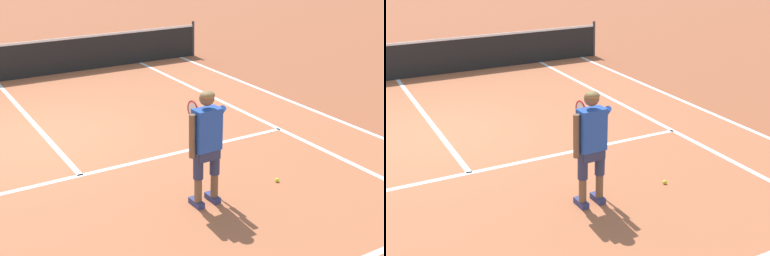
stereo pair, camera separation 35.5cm
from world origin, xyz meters
The scene contains 9 objects.
ground_plane centered at (0.00, 0.00, 0.00)m, with size 80.00×80.00×0.00m, color #9E5133.
court_inner_surface centered at (0.00, -0.77, 0.00)m, with size 10.98×10.75×0.00m, color #B2603D.
line_service centered at (0.00, -1.99, 0.00)m, with size 8.23×0.10×0.01m, color white.
line_centre_service centered at (0.00, 1.21, 0.00)m, with size 0.10×6.40×0.01m, color white.
line_singles_right centered at (4.12, -0.77, 0.00)m, with size 0.10×10.35×0.01m, color white.
line_doubles_right centered at (5.49, -0.77, 0.00)m, with size 0.10×10.35×0.01m, color white.
tennis_net centered at (0.00, 4.41, 0.50)m, with size 11.96×0.08×1.07m.
tennis_player centered at (1.25, -3.80, 0.99)m, with size 0.62×1.13×1.71m.
tennis_ball_near_feet centered at (2.58, -3.79, 0.03)m, with size 0.07×0.07×0.07m, color #CCE02D.
Camera 2 is at (-2.08, -9.70, 3.75)m, focal length 49.44 mm.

